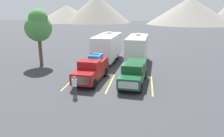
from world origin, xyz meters
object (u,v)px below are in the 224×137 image
pickup_truck_a (92,69)px  camper_trailer_a (107,46)px  pickup_truck_b (134,73)px  person_a (74,85)px  camper_trailer_b (137,48)px

pickup_truck_a → camper_trailer_a: 8.56m
pickup_truck_a → pickup_truck_b: size_ratio=0.98×
pickup_truck_a → camper_trailer_a: camper_trailer_a is taller
camper_trailer_a → person_a: (-0.49, -12.70, -1.05)m
camper_trailer_a → person_a: size_ratio=5.11×
pickup_truck_a → pickup_truck_b: 4.16m
pickup_truck_b → person_a: (-4.56, -3.96, -0.09)m
pickup_truck_b → person_a: 6.04m
camper_trailer_a → camper_trailer_b: camper_trailer_a is taller
pickup_truck_a → pickup_truck_b: bearing=-3.0°
pickup_truck_b → pickup_truck_a: bearing=177.0°
camper_trailer_b → pickup_truck_b: bearing=-89.9°
camper_trailer_a → camper_trailer_b: size_ratio=1.08×
person_a → camper_trailer_b: bearing=69.4°
pickup_truck_b → person_a: pickup_truck_b is taller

